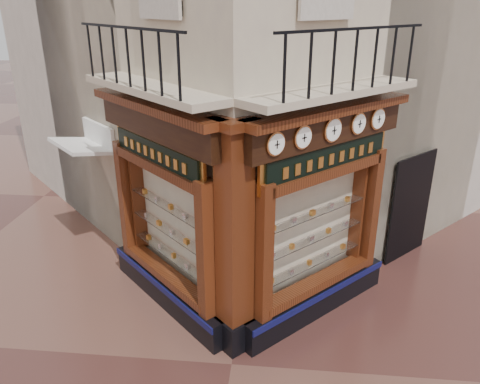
# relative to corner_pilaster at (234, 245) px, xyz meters

# --- Properties ---
(ground) EXTENTS (80.00, 80.00, 0.00)m
(ground) POSITION_rel_corner_pilaster_xyz_m (0.00, -0.50, -1.95)
(ground) COLOR #482621
(ground) RESTS_ON ground
(neighbour_left) EXTENTS (11.31, 11.31, 11.00)m
(neighbour_left) POSITION_rel_corner_pilaster_xyz_m (-2.47, 8.13, 3.55)
(neighbour_left) COLOR beige
(neighbour_left) RESTS_ON ground
(neighbour_right) EXTENTS (11.31, 11.31, 11.00)m
(neighbour_right) POSITION_rel_corner_pilaster_xyz_m (2.47, 8.13, 3.55)
(neighbour_right) COLOR beige
(neighbour_right) RESTS_ON ground
(shopfront_left) EXTENTS (2.86, 2.86, 3.98)m
(shopfront_left) POSITION_rel_corner_pilaster_xyz_m (-1.41, 1.07, 0.03)
(shopfront_left) COLOR black
(shopfront_left) RESTS_ON ground
(shopfront_right) EXTENTS (2.86, 2.86, 3.98)m
(shopfront_right) POSITION_rel_corner_pilaster_xyz_m (1.41, 1.07, 0.03)
(shopfront_right) COLOR black
(shopfront_right) RESTS_ON ground
(corner_pilaster) EXTENTS (0.85, 0.85, 3.98)m
(corner_pilaster) POSITION_rel_corner_pilaster_xyz_m (0.00, 0.00, 0.00)
(corner_pilaster) COLOR black
(corner_pilaster) RESTS_ON ground
(balcony) EXTENTS (5.94, 2.97, 1.03)m
(balcony) POSITION_rel_corner_pilaster_xyz_m (0.00, 0.99, 2.27)
(balcony) COLOR #B8A68F
(balcony) RESTS_ON ground
(clock_a) EXTENTS (0.29, 0.29, 0.36)m
(clock_a) POSITION_rel_corner_pilaster_xyz_m (0.60, -0.00, 1.67)
(clock_a) COLOR #C37B41
(clock_a) RESTS_ON ground
(clock_b) EXTENTS (0.30, 0.30, 0.37)m
(clock_b) POSITION_rel_corner_pilaster_xyz_m (1.00, 0.39, 1.67)
(clock_b) COLOR #C37B41
(clock_b) RESTS_ON ground
(clock_c) EXTENTS (0.32, 0.32, 0.41)m
(clock_c) POSITION_rel_corner_pilaster_xyz_m (1.48, 0.88, 1.67)
(clock_c) COLOR #C37B41
(clock_c) RESTS_ON ground
(clock_d) EXTENTS (0.30, 0.30, 0.38)m
(clock_d) POSITION_rel_corner_pilaster_xyz_m (1.94, 1.34, 1.67)
(clock_d) COLOR #C37B41
(clock_d) RESTS_ON ground
(clock_e) EXTENTS (0.31, 0.31, 0.39)m
(clock_e) POSITION_rel_corner_pilaster_xyz_m (2.32, 1.72, 1.67)
(clock_e) COLOR #C37B41
(clock_e) RESTS_ON ground
(awning) EXTENTS (1.72, 1.72, 0.24)m
(awning) POSITION_rel_corner_pilaster_xyz_m (-3.77, 3.06, -1.95)
(awning) COLOR white
(awning) RESTS_ON ground
(signboard_left) EXTENTS (2.06, 2.06, 0.55)m
(signboard_left) POSITION_rel_corner_pilaster_xyz_m (-1.46, 1.01, 1.15)
(signboard_left) COLOR gold
(signboard_left) RESTS_ON ground
(signboard_right) EXTENTS (2.20, 2.20, 0.59)m
(signboard_right) POSITION_rel_corner_pilaster_xyz_m (1.46, 1.01, 1.15)
(signboard_right) COLOR gold
(signboard_right) RESTS_ON ground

